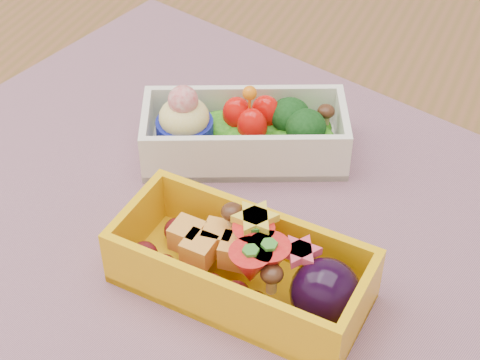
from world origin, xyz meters
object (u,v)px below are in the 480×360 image
at_px(bento_yellow, 246,267).
at_px(table, 286,301).
at_px(placemat, 228,221).
at_px(bento_white, 244,132).

bearing_deg(bento_yellow, table, 93.90).
relative_size(placemat, bento_yellow, 3.13).
relative_size(table, bento_yellow, 7.12).
height_order(table, bento_white, bento_white).
relative_size(bento_white, bento_yellow, 1.01).
xyz_separation_m(placemat, bento_yellow, (0.04, -0.06, 0.03)).
height_order(bento_white, bento_yellow, bento_white).
bearing_deg(bento_white, placemat, -99.65).
xyz_separation_m(table, bento_yellow, (0.00, -0.08, 0.13)).
height_order(placemat, bento_white, bento_white).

